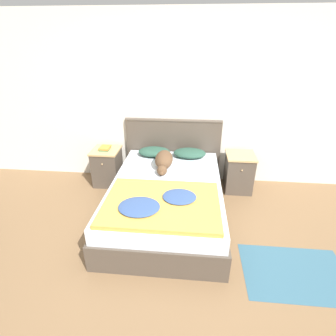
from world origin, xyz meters
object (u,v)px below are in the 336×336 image
(bed, at_px, (166,199))
(pillow_left, at_px, (154,152))
(nightstand_left, at_px, (107,166))
(pillow_right, at_px, (190,153))
(dog, at_px, (164,161))
(book_stack, at_px, (105,148))
(nightstand_right, at_px, (239,172))

(bed, relative_size, pillow_left, 4.20)
(nightstand_left, bearing_deg, bed, -37.50)
(bed, xyz_separation_m, pillow_right, (0.27, 0.82, 0.32))
(dog, bearing_deg, bed, -79.58)
(bed, bearing_deg, dog, 100.42)
(bed, height_order, book_stack, book_stack)
(bed, distance_m, book_stack, 1.37)
(pillow_left, distance_m, dog, 0.45)
(bed, distance_m, dog, 0.57)
(book_stack, bearing_deg, bed, -37.54)
(bed, distance_m, nightstand_right, 1.31)
(pillow_right, relative_size, dog, 0.78)
(pillow_right, distance_m, dog, 0.53)
(nightstand_right, xyz_separation_m, dog, (-1.12, -0.37, 0.32))
(pillow_right, bearing_deg, nightstand_left, -178.93)
(nightstand_left, relative_size, book_stack, 2.96)
(nightstand_left, height_order, pillow_right, pillow_right)
(bed, relative_size, book_stack, 10.40)
(pillow_right, height_order, book_stack, pillow_right)
(book_stack, bearing_deg, nightstand_right, -0.19)
(nightstand_right, distance_m, pillow_right, 0.82)
(nightstand_right, bearing_deg, bed, -142.50)
(nightstand_left, distance_m, nightstand_right, 2.08)
(pillow_right, distance_m, book_stack, 1.32)
(pillow_left, bearing_deg, dog, -63.85)
(dog, bearing_deg, pillow_right, 48.49)
(pillow_right, bearing_deg, dog, -131.51)
(pillow_left, relative_size, pillow_right, 1.00)
(nightstand_left, distance_m, book_stack, 0.32)
(nightstand_left, relative_size, nightstand_right, 1.00)
(nightstand_right, xyz_separation_m, book_stack, (-2.09, 0.01, 0.32))
(nightstand_right, relative_size, pillow_left, 1.20)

